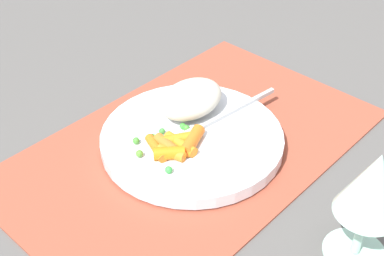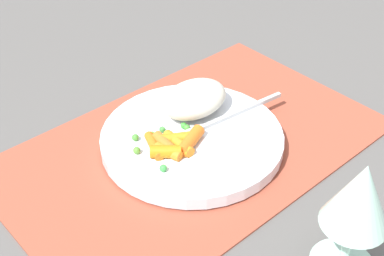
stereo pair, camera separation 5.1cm
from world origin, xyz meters
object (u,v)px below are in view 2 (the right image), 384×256
(fork, at_px, (214,123))
(wine_glass, at_px, (359,200))
(carrot_portion, at_px, (173,144))
(plate, at_px, (192,139))
(rice_mound, at_px, (194,99))

(fork, relative_size, wine_glass, 1.40)
(wine_glass, bearing_deg, carrot_portion, -83.46)
(plate, bearing_deg, wine_glass, 87.52)
(rice_mound, bearing_deg, fork, 90.19)
(plate, relative_size, rice_mound, 2.44)
(plate, xyz_separation_m, rice_mound, (-0.04, -0.04, 0.03))
(carrot_portion, distance_m, fork, 0.08)
(carrot_portion, xyz_separation_m, fork, (-0.08, -0.00, -0.00))
(plate, height_order, wine_glass, wine_glass)
(fork, bearing_deg, rice_mound, -89.81)
(carrot_portion, xyz_separation_m, wine_glass, (-0.03, 0.25, 0.07))
(plate, distance_m, carrot_portion, 0.04)
(rice_mound, height_order, wine_glass, wine_glass)
(plate, xyz_separation_m, fork, (-0.04, 0.00, 0.01))
(wine_glass, bearing_deg, rice_mound, -99.34)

